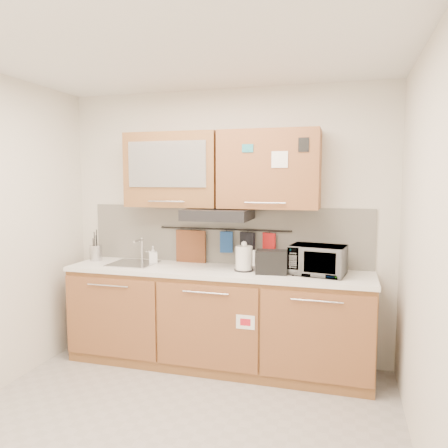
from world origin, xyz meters
The scene contains 20 objects.
floor centered at (0.00, 0.00, 0.00)m, with size 3.20×3.20×0.00m, color #9E9993.
ceiling centered at (0.00, 0.00, 2.60)m, with size 3.20×3.20×0.00m, color white.
wall_back centered at (0.00, 1.50, 1.30)m, with size 3.20×3.20×0.00m, color silver.
wall_right centered at (1.60, 0.00, 1.30)m, with size 3.00×3.00×0.00m, color silver.
base_cabinet centered at (0.00, 1.19, 0.41)m, with size 2.80×0.64×0.88m.
countertop centered at (0.00, 1.19, 0.90)m, with size 2.82×0.62×0.04m, color white.
backsplash centered at (0.00, 1.49, 1.20)m, with size 2.80×0.02×0.56m, color silver.
upper_cabinets centered at (0.00, 1.32, 1.83)m, with size 1.82×0.37×0.70m.
range_hood centered at (0.00, 1.25, 1.42)m, with size 0.60×0.46×0.10m, color black.
sink centered at (-0.85, 1.21, 0.92)m, with size 0.42×0.40×0.26m.
utensil_rail centered at (0.00, 1.45, 1.26)m, with size 0.02×0.02×1.30m, color black.
utensil_crock centered at (-1.30, 1.27, 1.00)m, with size 0.15×0.15×0.31m.
kettle centered at (0.26, 1.19, 1.03)m, with size 0.19×0.17×0.27m.
toaster centered at (0.52, 1.13, 1.03)m, with size 0.28×0.19×0.21m.
microwave centered at (0.91, 1.20, 1.05)m, with size 0.46×0.31×0.26m, color #999999.
soap_bottle centered at (-0.68, 1.29, 1.00)m, with size 0.08×0.08×0.17m, color #999999.
cutting_board centered at (-0.34, 1.44, 1.05)m, with size 0.31×0.02×0.38m, color brown.
oven_mitt centered at (0.03, 1.44, 1.14)m, with size 0.12×0.03×0.20m, color navy.
dark_pouch centered at (0.24, 1.44, 1.13)m, with size 0.15×0.04×0.23m, color black.
pot_holder centered at (0.45, 1.44, 1.16)m, with size 0.13×0.02×0.17m, color red.
Camera 1 is at (1.14, -2.59, 1.74)m, focal length 35.00 mm.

